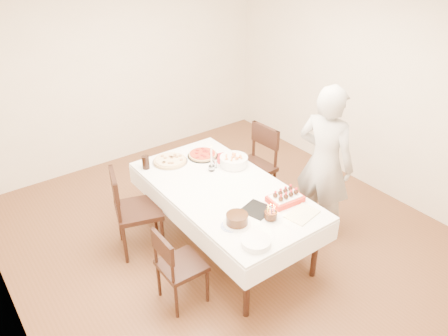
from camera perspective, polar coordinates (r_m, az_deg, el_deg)
floor at (r=5.11m, az=0.42°, el=-8.97°), size 5.00×5.00×0.00m
wall_back at (r=6.43m, az=-13.31°, el=12.42°), size 4.50×0.04×2.70m
wall_right at (r=5.92m, az=18.51°, el=10.13°), size 0.04×5.00×2.70m
dining_table at (r=4.79m, az=-0.00°, el=-6.40°), size 1.30×2.22×0.75m
chair_right_savory at (r=5.40m, az=3.58°, el=-0.03°), size 0.56×0.56×1.03m
chair_left_savory at (r=4.76m, az=-11.10°, el=-5.43°), size 0.64×0.64×1.00m
chair_left_dessert at (r=4.15m, az=-5.55°, el=-12.55°), size 0.43×0.43×0.83m
person at (r=4.84m, az=12.98°, el=0.54°), size 0.57×0.74×1.79m
pizza_white at (r=5.07m, az=-7.06°, el=0.95°), size 0.53×0.53×0.04m
pizza_pepperoni at (r=5.16m, az=-2.81°, el=1.76°), size 0.47×0.47×0.04m
red_placemat at (r=5.14m, az=0.05°, el=1.38°), size 0.30×0.30×0.01m
pasta_bowl at (r=4.95m, az=1.28°, el=0.94°), size 0.36×0.36×0.10m
taper_candle at (r=4.80m, az=-1.66°, el=1.33°), size 0.08×0.08×0.32m
shaker_pair at (r=4.91m, az=-1.13°, el=0.58°), size 0.10×0.10×0.11m
cola_glass at (r=4.96m, az=-10.19°, el=0.73°), size 0.11×0.11×0.15m
layer_cake at (r=4.04m, az=1.71°, el=-6.71°), size 0.29×0.29×0.11m
cake_board at (r=4.26m, az=4.31°, el=-5.45°), size 0.33×0.33×0.01m
birthday_cake at (r=4.11m, az=6.15°, el=-5.74°), size 0.16×0.16×0.13m
strawberry_box at (r=4.38m, az=8.01°, el=-3.89°), size 0.36×0.25×0.08m
box_lid at (r=4.25m, az=10.17°, el=-6.03°), size 0.35×0.27×0.03m
plate_stack at (r=3.84m, az=4.17°, el=-9.61°), size 0.34×0.34×0.05m
china_plate at (r=4.04m, az=0.90°, el=-7.57°), size 0.22×0.22×0.01m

